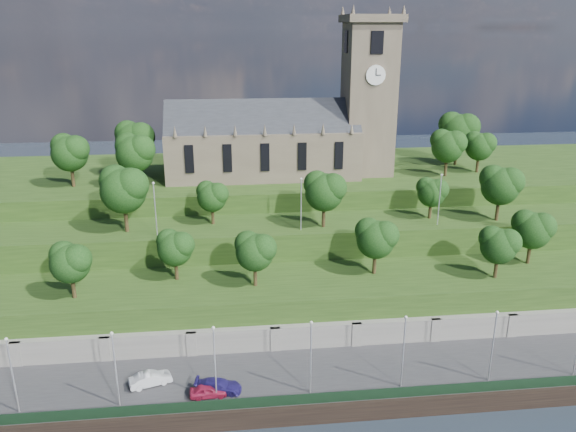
{
  "coord_description": "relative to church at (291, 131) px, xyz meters",
  "views": [
    {
      "loc": [
        -9.94,
        -48.03,
        39.19
      ],
      "look_at": [
        -1.4,
        30.0,
        12.79
      ],
      "focal_mm": 35.0,
      "sensor_mm": 36.0,
      "label": 1
    }
  ],
  "objects": [
    {
      "name": "church",
      "position": [
        0.0,
        0.0,
        0.0
      ],
      "size": [
        38.6,
        12.35,
        27.6
      ],
      "color": "brown",
      "rests_on": "hilltop"
    },
    {
      "name": "trees_lower",
      "position": [
        2.68,
        -27.9,
        -9.58
      ],
      "size": [
        65.7,
        8.94,
        7.63
      ],
      "color": "#2F2412",
      "rests_on": "embankment_lower"
    },
    {
      "name": "ground",
      "position": [
        -0.79,
        -45.98,
        -22.52
      ],
      "size": [
        320.0,
        320.0,
        0.0
      ],
      "primitive_type": "plane",
      "color": "#1C242D",
      "rests_on": "ground"
    },
    {
      "name": "trees_hilltop",
      "position": [
        -1.46,
        -0.98,
        -1.52
      ],
      "size": [
        74.09,
        16.17,
        9.71
      ],
      "color": "#2F2412",
      "rests_on": "hilltop"
    },
    {
      "name": "car_left",
      "position": [
        -13.64,
        -43.0,
        -19.85
      ],
      "size": [
        4.02,
        1.76,
        1.35
      ],
      "primitive_type": "imported",
      "rotation": [
        0.0,
        0.0,
        1.62
      ],
      "color": "#9F1A3C",
      "rests_on": "promenade"
    },
    {
      "name": "lamp_posts_promenade",
      "position": [
        -2.79,
        -43.48,
        -15.59
      ],
      "size": [
        60.36,
        0.36,
        8.63
      ],
      "color": "#B2B2B7",
      "rests_on": "promenade"
    },
    {
      "name": "car_middle",
      "position": [
        -20.0,
        -40.27,
        -19.77
      ],
      "size": [
        4.84,
        2.95,
        1.51
      ],
      "primitive_type": "imported",
      "rotation": [
        0.0,
        0.0,
        1.89
      ],
      "color": "silver",
      "rests_on": "promenade"
    },
    {
      "name": "trees_upper",
      "position": [
        -0.79,
        -18.12,
        -4.91
      ],
      "size": [
        60.35,
        7.92,
        9.45
      ],
      "color": "#2F2412",
      "rests_on": "embankment_upper"
    },
    {
      "name": "quay_wall",
      "position": [
        -0.79,
        -46.03,
        -21.42
      ],
      "size": [
        160.0,
        0.5,
        2.2
      ],
      "primitive_type": "cube",
      "color": "black",
      "rests_on": "ground"
    },
    {
      "name": "hilltop",
      "position": [
        -0.79,
        4.02,
        -15.02
      ],
      "size": [
        160.0,
        32.0,
        15.0
      ],
      "primitive_type": "cube",
      "color": "#233E14",
      "rests_on": "ground"
    },
    {
      "name": "promenade",
      "position": [
        -0.79,
        -39.98,
        -21.52
      ],
      "size": [
        160.0,
        12.0,
        2.0
      ],
      "primitive_type": "cube",
      "color": "#2D2D30",
      "rests_on": "ground"
    },
    {
      "name": "embankment_upper",
      "position": [
        -0.79,
        -16.98,
        -16.52
      ],
      "size": [
        160.0,
        10.0,
        12.0
      ],
      "primitive_type": "cube",
      "color": "#233E14",
      "rests_on": "ground"
    },
    {
      "name": "car_right",
      "position": [
        -12.6,
        -42.32,
        -19.8
      ],
      "size": [
        5.25,
        2.79,
        1.45
      ],
      "primitive_type": "imported",
      "rotation": [
        0.0,
        0.0,
        1.41
      ],
      "color": "navy",
      "rests_on": "promenade"
    },
    {
      "name": "retaining_wall",
      "position": [
        -0.79,
        -34.01,
        -20.02
      ],
      "size": [
        160.0,
        2.1,
        5.0
      ],
      "color": "slate",
      "rests_on": "ground"
    },
    {
      "name": "embankment_lower",
      "position": [
        -0.79,
        -27.98,
        -18.52
      ],
      "size": [
        160.0,
        12.0,
        8.0
      ],
      "primitive_type": "cube",
      "color": "#233E14",
      "rests_on": "ground"
    },
    {
      "name": "fence",
      "position": [
        -0.79,
        -45.38,
        -19.92
      ],
      "size": [
        160.0,
        0.1,
        1.2
      ],
      "primitive_type": "cube",
      "color": "black",
      "rests_on": "promenade"
    },
    {
      "name": "lamp_posts_upper",
      "position": [
        -0.79,
        -19.98,
        -6.1
      ],
      "size": [
        40.36,
        0.36,
        7.63
      ],
      "color": "#B2B2B7",
      "rests_on": "embankment_upper"
    }
  ]
}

